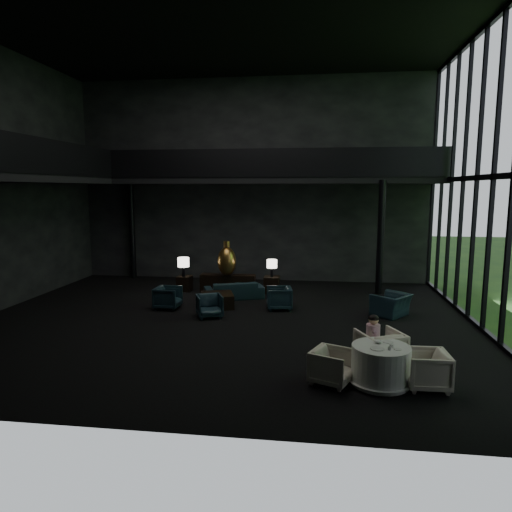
# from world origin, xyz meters

# --- Properties ---
(floor) EXTENTS (14.00, 12.00, 0.02)m
(floor) POSITION_xyz_m (0.00, 0.00, 0.00)
(floor) COLOR black
(floor) RESTS_ON ground
(ceiling) EXTENTS (14.00, 12.00, 0.02)m
(ceiling) POSITION_xyz_m (0.00, 0.00, 8.00)
(ceiling) COLOR black
(ceiling) RESTS_ON ground
(wall_back) EXTENTS (14.00, 0.04, 8.00)m
(wall_back) POSITION_xyz_m (0.00, 6.00, 4.00)
(wall_back) COLOR black
(wall_back) RESTS_ON ground
(wall_front) EXTENTS (14.00, 0.04, 8.00)m
(wall_front) POSITION_xyz_m (0.00, -6.00, 4.00)
(wall_front) COLOR black
(wall_front) RESTS_ON ground
(curtain_wall) EXTENTS (0.20, 12.00, 8.00)m
(curtain_wall) POSITION_xyz_m (6.95, 0.00, 4.00)
(curtain_wall) COLOR black
(curtain_wall) RESTS_ON ground
(mezzanine_left) EXTENTS (2.00, 12.00, 0.25)m
(mezzanine_left) POSITION_xyz_m (-6.00, 0.00, 4.00)
(mezzanine_left) COLOR black
(mezzanine_left) RESTS_ON wall_left
(mezzanine_back) EXTENTS (12.00, 2.00, 0.25)m
(mezzanine_back) POSITION_xyz_m (1.00, 5.00, 4.00)
(mezzanine_back) COLOR black
(mezzanine_back) RESTS_ON wall_back
(railing_left) EXTENTS (0.06, 12.00, 1.00)m
(railing_left) POSITION_xyz_m (-5.00, 0.00, 4.60)
(railing_left) COLOR black
(railing_left) RESTS_ON mezzanine_left
(railing_back) EXTENTS (12.00, 0.06, 1.00)m
(railing_back) POSITION_xyz_m (1.00, 4.00, 4.60)
(railing_back) COLOR black
(railing_back) RESTS_ON mezzanine_back
(column_nw) EXTENTS (0.24, 0.24, 4.00)m
(column_nw) POSITION_xyz_m (-5.00, 5.70, 2.00)
(column_nw) COLOR black
(column_nw) RESTS_ON floor
(column_ne) EXTENTS (0.24, 0.24, 4.00)m
(column_ne) POSITION_xyz_m (4.80, 4.00, 2.00)
(column_ne) COLOR black
(column_ne) RESTS_ON floor
(console) EXTENTS (1.98, 0.45, 0.63)m
(console) POSITION_xyz_m (-0.57, 3.62, 0.32)
(console) COLOR black
(console) RESTS_ON floor
(bronze_urn) EXTENTS (0.66, 0.66, 1.23)m
(bronze_urn) POSITION_xyz_m (-0.57, 3.45, 1.16)
(bronze_urn) COLOR #935A22
(bronze_urn) RESTS_ON console
(side_table_left) EXTENTS (0.50, 0.50, 0.55)m
(side_table_left) POSITION_xyz_m (-2.17, 3.56, 0.27)
(side_table_left) COLOR black
(side_table_left) RESTS_ON floor
(table_lamp_left) EXTENTS (0.42, 0.42, 0.70)m
(table_lamp_left) POSITION_xyz_m (-2.17, 3.47, 1.04)
(table_lamp_left) COLOR black
(table_lamp_left) RESTS_ON side_table_left
(side_table_right) EXTENTS (0.55, 0.55, 0.60)m
(side_table_right) POSITION_xyz_m (1.03, 3.58, 0.30)
(side_table_right) COLOR black
(side_table_right) RESTS_ON floor
(table_lamp_right) EXTENTS (0.37, 0.37, 0.61)m
(table_lamp_right) POSITION_xyz_m (1.03, 3.58, 1.04)
(table_lamp_right) COLOR black
(table_lamp_right) RESTS_ON side_table_right
(sofa) EXTENTS (1.95, 1.18, 0.73)m
(sofa) POSITION_xyz_m (-0.17, 2.66, 0.37)
(sofa) COLOR black
(sofa) RESTS_ON floor
(lounge_armchair_west) EXTENTS (0.69, 0.74, 0.74)m
(lounge_armchair_west) POSITION_xyz_m (-1.97, 1.08, 0.37)
(lounge_armchair_west) COLOR black
(lounge_armchair_west) RESTS_ON floor
(lounge_armchair_east) EXTENTS (0.79, 0.83, 0.76)m
(lounge_armchair_east) POSITION_xyz_m (1.47, 1.46, 0.38)
(lounge_armchair_east) COLOR #0D283C
(lounge_armchair_east) RESTS_ON floor
(lounge_armchair_south) EXTENTS (0.85, 0.83, 0.68)m
(lounge_armchair_south) POSITION_xyz_m (-0.47, 0.31, 0.34)
(lounge_armchair_south) COLOR black
(lounge_armchair_south) RESTS_ON floor
(window_armchair) EXTENTS (1.07, 1.13, 0.83)m
(window_armchair) POSITION_xyz_m (4.78, 1.13, 0.41)
(window_armchair) COLOR #1E3745
(window_armchair) RESTS_ON floor
(coffee_table) EXTENTS (1.22, 1.22, 0.43)m
(coffee_table) POSITION_xyz_m (-0.49, 1.45, 0.22)
(coffee_table) COLOR black
(coffee_table) RESTS_ON floor
(dining_table) EXTENTS (1.25, 1.25, 0.75)m
(dining_table) POSITION_xyz_m (3.83, -3.74, 0.33)
(dining_table) COLOR white
(dining_table) RESTS_ON floor
(dining_chair_north) EXTENTS (1.20, 1.17, 0.96)m
(dining_chair_north) POSITION_xyz_m (3.93, -2.89, 0.48)
(dining_chair_north) COLOR beige
(dining_chair_north) RESTS_ON floor
(dining_chair_east) EXTENTS (0.74, 0.79, 0.79)m
(dining_chair_east) POSITION_xyz_m (4.66, -3.81, 0.39)
(dining_chair_east) COLOR silver
(dining_chair_east) RESTS_ON floor
(dining_chair_west) EXTENTS (0.85, 0.88, 0.70)m
(dining_chair_west) POSITION_xyz_m (2.91, -3.83, 0.35)
(dining_chair_west) COLOR beige
(dining_chair_west) RESTS_ON floor
(child) EXTENTS (0.29, 0.29, 0.62)m
(child) POSITION_xyz_m (3.80, -2.72, 0.76)
(child) COLOR #CA93B4
(child) RESTS_ON dining_chair_north
(plate_a) EXTENTS (0.33, 0.33, 0.02)m
(plate_a) POSITION_xyz_m (3.73, -3.91, 0.76)
(plate_a) COLOR white
(plate_a) RESTS_ON dining_table
(plate_b) EXTENTS (0.21, 0.21, 0.01)m
(plate_b) POSITION_xyz_m (3.99, -3.50, 0.76)
(plate_b) COLOR white
(plate_b) RESTS_ON dining_table
(saucer) EXTENTS (0.17, 0.17, 0.01)m
(saucer) POSITION_xyz_m (4.10, -3.89, 0.76)
(saucer) COLOR white
(saucer) RESTS_ON dining_table
(coffee_cup) EXTENTS (0.09, 0.09, 0.06)m
(coffee_cup) POSITION_xyz_m (4.01, -3.76, 0.79)
(coffee_cup) COLOR white
(coffee_cup) RESTS_ON saucer
(cereal_bowl) EXTENTS (0.14, 0.14, 0.07)m
(cereal_bowl) POSITION_xyz_m (3.78, -3.58, 0.79)
(cereal_bowl) COLOR white
(cereal_bowl) RESTS_ON dining_table
(cream_pot) EXTENTS (0.07, 0.07, 0.06)m
(cream_pot) POSITION_xyz_m (3.94, -3.94, 0.78)
(cream_pot) COLOR #99999E
(cream_pot) RESTS_ON dining_table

